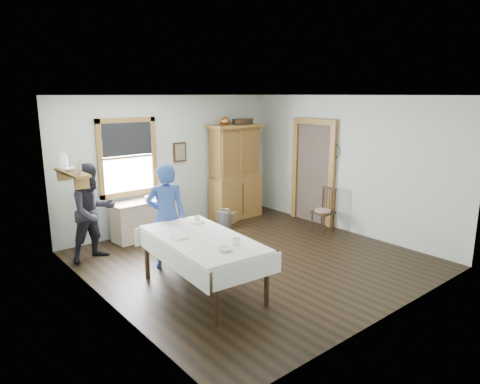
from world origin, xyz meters
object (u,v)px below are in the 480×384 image
at_px(spindle_chair, 323,210).
at_px(figure_dark, 93,215).
at_px(china_hutch, 236,172).
at_px(work_counter, 145,219).
at_px(wicker_basket, 229,217).
at_px(pail, 224,219).
at_px(dining_table, 203,265).
at_px(woman_blue, 166,220).

xyz_separation_m(spindle_chair, figure_dark, (-4.09, 1.49, 0.31)).
relative_size(china_hutch, figure_dark, 1.38).
xyz_separation_m(china_hutch, figure_dark, (-3.40, -0.45, -0.28)).
xyz_separation_m(work_counter, wicker_basket, (1.85, -0.26, -0.26)).
height_order(spindle_chair, pail, spindle_chair).
bearing_deg(pail, work_counter, 163.85).
bearing_deg(dining_table, woman_blue, 86.48).
distance_m(spindle_chair, wicker_basket, 2.04).
bearing_deg(wicker_basket, spindle_chair, -57.75).
bearing_deg(woman_blue, china_hutch, -125.54).
distance_m(china_hutch, woman_blue, 3.08).
distance_m(work_counter, wicker_basket, 1.88).
bearing_deg(china_hutch, pail, -145.36).
xyz_separation_m(china_hutch, pail, (-0.66, -0.43, -0.88)).
bearing_deg(china_hutch, figure_dark, -171.17).
bearing_deg(work_counter, wicker_basket, -11.42).
distance_m(pail, wicker_basket, 0.34).
distance_m(spindle_chair, woman_blue, 3.38).
relative_size(dining_table, pail, 6.23).
bearing_deg(wicker_basket, pail, -144.69).
bearing_deg(figure_dark, work_counter, 13.63).
distance_m(work_counter, woman_blue, 1.67).
xyz_separation_m(spindle_chair, pail, (-1.35, 1.51, -0.29)).
xyz_separation_m(work_counter, spindle_chair, (2.92, -1.96, 0.08)).
height_order(work_counter, dining_table, dining_table).
relative_size(pail, wicker_basket, 0.86).
bearing_deg(dining_table, wicker_basket, 45.65).
xyz_separation_m(wicker_basket, figure_dark, (-3.02, -0.21, 0.64)).
relative_size(work_counter, spindle_chair, 1.44).
bearing_deg(spindle_chair, wicker_basket, 120.78).
distance_m(china_hutch, dining_table, 3.83).
height_order(spindle_chair, woman_blue, woman_blue).
xyz_separation_m(dining_table, pail, (2.06, 2.19, -0.24)).
distance_m(dining_table, pail, 3.01).
height_order(dining_table, wicker_basket, dining_table).
relative_size(pail, woman_blue, 0.21).
height_order(work_counter, spindle_chair, spindle_chair).
distance_m(work_counter, figure_dark, 1.32).
height_order(dining_table, woman_blue, woman_blue).
xyz_separation_m(work_counter, dining_table, (-0.49, -2.65, 0.03)).
height_order(work_counter, woman_blue, woman_blue).
xyz_separation_m(work_counter, pail, (1.57, -0.45, -0.21)).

